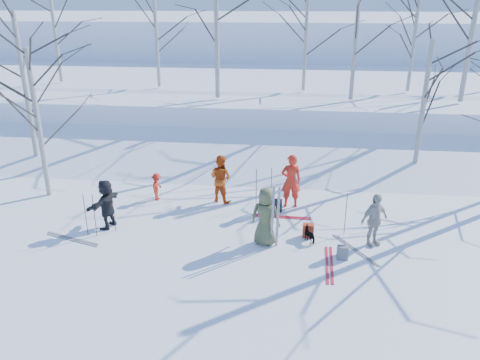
# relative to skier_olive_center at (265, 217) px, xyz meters

# --- Properties ---
(ground) EXTENTS (120.00, 120.00, 0.00)m
(ground) POSITION_rel_skier_olive_center_xyz_m (-0.91, 0.14, -0.86)
(ground) COLOR white
(ground) RESTS_ON ground
(snow_ramp) EXTENTS (70.00, 9.49, 4.12)m
(snow_ramp) POSITION_rel_skier_olive_center_xyz_m (-0.91, 7.14, -0.71)
(snow_ramp) COLOR white
(snow_ramp) RESTS_ON ground
(snow_plateau) EXTENTS (70.00, 18.00, 2.20)m
(snow_plateau) POSITION_rel_skier_olive_center_xyz_m (-0.91, 17.14, 0.14)
(snow_plateau) COLOR white
(snow_plateau) RESTS_ON ground
(far_hill) EXTENTS (90.00, 30.00, 6.00)m
(far_hill) POSITION_rel_skier_olive_center_xyz_m (-0.91, 38.14, 1.14)
(far_hill) COLOR white
(far_hill) RESTS_ON ground
(skier_olive_center) EXTENTS (0.94, 0.71, 1.72)m
(skier_olive_center) POSITION_rel_skier_olive_center_xyz_m (0.00, 0.00, 0.00)
(skier_olive_center) COLOR #484F2F
(skier_olive_center) RESTS_ON ground
(skier_red_north) EXTENTS (0.73, 0.53, 1.86)m
(skier_red_north) POSITION_rel_skier_olive_center_xyz_m (0.69, 2.69, 0.07)
(skier_red_north) COLOR red
(skier_red_north) RESTS_ON ground
(skier_redor_behind) EXTENTS (1.01, 0.93, 1.68)m
(skier_redor_behind) POSITION_rel_skier_olive_center_xyz_m (-1.73, 2.88, -0.02)
(skier_redor_behind) COLOR #BF430E
(skier_redor_behind) RESTS_ON ground
(skier_red_seated) EXTENTS (0.40, 0.65, 0.98)m
(skier_red_seated) POSITION_rel_skier_olive_center_xyz_m (-3.96, 2.74, -0.37)
(skier_red_seated) COLOR red
(skier_red_seated) RESTS_ON ground
(skier_cream_east) EXTENTS (0.98, 0.83, 1.58)m
(skier_cream_east) POSITION_rel_skier_olive_center_xyz_m (3.07, 0.28, -0.07)
(skier_cream_east) COLOR beige
(skier_cream_east) RESTS_ON ground
(skier_grey_west) EXTENTS (0.82, 1.52, 1.56)m
(skier_grey_west) POSITION_rel_skier_olive_center_xyz_m (-4.89, 0.51, -0.08)
(skier_grey_west) COLOR black
(skier_grey_west) RESTS_ON ground
(dog) EXTENTS (0.52, 0.58, 0.45)m
(dog) POSITION_rel_skier_olive_center_xyz_m (1.31, 0.26, -0.63)
(dog) COLOR black
(dog) RESTS_ON ground
(upright_ski_left) EXTENTS (0.12, 0.17, 1.90)m
(upright_ski_left) POSITION_rel_skier_olive_center_xyz_m (0.21, -0.21, 0.09)
(upright_ski_left) COLOR silver
(upright_ski_left) RESTS_ON ground
(upright_ski_right) EXTENTS (0.12, 0.23, 1.89)m
(upright_ski_right) POSITION_rel_skier_olive_center_xyz_m (0.36, -0.19, 0.09)
(upright_ski_right) COLOR silver
(upright_ski_right) RESTS_ON ground
(ski_pair_a) EXTENTS (1.90, 2.08, 0.02)m
(ski_pair_a) POSITION_rel_skier_olive_center_xyz_m (2.56, -0.10, -0.85)
(ski_pair_a) COLOR silver
(ski_pair_a) RESTS_ON ground
(ski_pair_b) EXTENTS (0.35, 1.92, 0.02)m
(ski_pair_b) POSITION_rel_skier_olive_center_xyz_m (0.44, 1.80, -0.85)
(ski_pair_b) COLOR red
(ski_pair_b) RESTS_ON ground
(ski_pair_c) EXTENTS (1.29, 2.02, 0.02)m
(ski_pair_c) POSITION_rel_skier_olive_center_xyz_m (-5.67, -0.40, -0.85)
(ski_pair_c) COLOR silver
(ski_pair_c) RESTS_ON ground
(ski_pair_d) EXTENTS (0.36, 1.92, 0.02)m
(ski_pair_d) POSITION_rel_skier_olive_center_xyz_m (1.79, -0.97, -0.85)
(ski_pair_d) COLOR red
(ski_pair_d) RESTS_ON ground
(ski_pole_a) EXTENTS (0.02, 0.02, 1.34)m
(ski_pole_a) POSITION_rel_skier_olive_center_xyz_m (-5.33, -0.06, -0.19)
(ski_pole_a) COLOR black
(ski_pole_a) RESTS_ON ground
(ski_pole_b) EXTENTS (0.02, 0.02, 1.34)m
(ski_pole_b) POSITION_rel_skier_olive_center_xyz_m (2.34, 0.84, -0.19)
(ski_pole_b) COLOR black
(ski_pole_b) RESTS_ON ground
(ski_pole_c) EXTENTS (0.02, 0.02, 1.34)m
(ski_pole_c) POSITION_rel_skier_olive_center_xyz_m (-4.59, 0.27, -0.19)
(ski_pole_c) COLOR black
(ski_pole_c) RESTS_ON ground
(ski_pole_d) EXTENTS (0.02, 0.02, 1.34)m
(ski_pole_d) POSITION_rel_skier_olive_center_xyz_m (-0.46, 2.60, -0.19)
(ski_pole_d) COLOR black
(ski_pole_d) RESTS_ON ground
(ski_pole_e) EXTENTS (0.02, 0.02, 1.34)m
(ski_pole_e) POSITION_rel_skier_olive_center_xyz_m (0.03, 2.75, -0.19)
(ski_pole_e) COLOR black
(ski_pole_e) RESTS_ON ground
(ski_pole_f) EXTENTS (0.02, 0.02, 1.34)m
(ski_pole_f) POSITION_rel_skier_olive_center_xyz_m (-5.03, -0.10, -0.19)
(ski_pole_f) COLOR black
(ski_pole_f) RESTS_ON ground
(backpack_red) EXTENTS (0.32, 0.22, 0.42)m
(backpack_red) POSITION_rel_skier_olive_center_xyz_m (1.25, 0.54, -0.65)
(backpack_red) COLOR #A53119
(backpack_red) RESTS_ON ground
(backpack_grey) EXTENTS (0.30, 0.20, 0.38)m
(backpack_grey) POSITION_rel_skier_olive_center_xyz_m (2.15, -0.62, -0.67)
(backpack_grey) COLOR slate
(backpack_grey) RESTS_ON ground
(backpack_dark) EXTENTS (0.34, 0.24, 0.40)m
(backpack_dark) POSITION_rel_skier_olive_center_xyz_m (0.26, 2.25, -0.66)
(backpack_dark) COLOR black
(backpack_dark) RESTS_ON ground
(birch_plateau_a) EXTENTS (4.63, 4.63, 5.76)m
(birch_plateau_a) POSITION_rel_skier_olive_center_xyz_m (3.34, 10.34, 4.22)
(birch_plateau_a) COLOR silver
(birch_plateau_a) RESTS_ON snow_plateau
(birch_plateau_b) EXTENTS (4.60, 4.60, 5.71)m
(birch_plateau_b) POSITION_rel_skier_olive_center_xyz_m (-12.51, 13.60, 4.20)
(birch_plateau_b) COLOR silver
(birch_plateau_b) RESTS_ON snow_plateau
(birch_plateau_c) EXTENTS (3.85, 3.85, 4.65)m
(birch_plateau_c) POSITION_rel_skier_olive_center_xyz_m (6.47, 12.80, 3.66)
(birch_plateau_c) COLOR silver
(birch_plateau_c) RESTS_ON snow_plateau
(birch_plateau_d) EXTENTS (4.05, 4.05, 4.93)m
(birch_plateau_d) POSITION_rel_skier_olive_center_xyz_m (1.16, 12.39, 3.80)
(birch_plateau_d) COLOR silver
(birch_plateau_d) RESTS_ON snow_plateau
(birch_plateau_e) EXTENTS (5.86, 5.86, 7.52)m
(birch_plateau_e) POSITION_rel_skier_olive_center_xyz_m (8.30, 10.37, 5.10)
(birch_plateau_e) COLOR silver
(birch_plateau_e) RESTS_ON snow_plateau
(birch_plateau_f) EXTENTS (4.11, 4.11, 5.02)m
(birch_plateau_f) POSITION_rel_skier_olive_center_xyz_m (-6.52, 12.64, 3.85)
(birch_plateau_f) COLOR silver
(birch_plateau_f) RESTS_ON snow_plateau
(birch_plateau_h) EXTENTS (5.47, 5.47, 6.95)m
(birch_plateau_h) POSITION_rel_skier_olive_center_xyz_m (-2.94, 10.06, 4.82)
(birch_plateau_h) COLOR silver
(birch_plateau_h) RESTS_ON snow_plateau
(birch_edge_a) EXTENTS (4.22, 4.22, 5.17)m
(birch_edge_a) POSITION_rel_skier_olive_center_xyz_m (-7.98, 2.72, 1.73)
(birch_edge_a) COLOR silver
(birch_edge_a) RESTS_ON ground
(birch_edge_d) EXTENTS (4.95, 4.95, 6.22)m
(birch_edge_d) POSITION_rel_skier_olive_center_xyz_m (-10.02, 5.70, 2.25)
(birch_edge_d) COLOR silver
(birch_edge_d) RESTS_ON ground
(birch_edge_e) EXTENTS (4.29, 4.29, 5.28)m
(birch_edge_e) POSITION_rel_skier_olive_center_xyz_m (5.55, 6.16, 1.78)
(birch_edge_e) COLOR silver
(birch_edge_e) RESTS_ON ground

